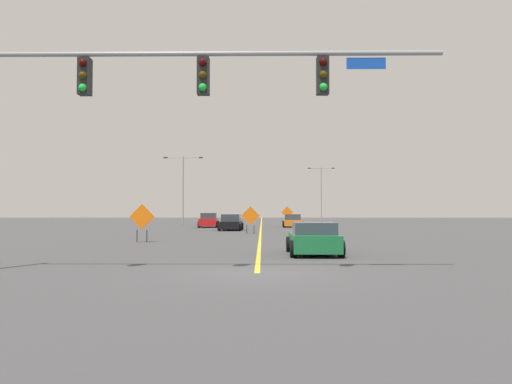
{
  "coord_description": "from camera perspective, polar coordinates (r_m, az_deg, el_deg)",
  "views": [
    {
      "loc": [
        0.14,
        -14.32,
        1.75
      ],
      "look_at": [
        -0.39,
        28.66,
        3.27
      ],
      "focal_mm": 36.01,
      "sensor_mm": 36.0,
      "label": 1
    }
  ],
  "objects": [
    {
      "name": "car_black_approaching",
      "position": [
        44.84,
        -2.79,
        -3.42
      ],
      "size": [
        2.06,
        4.22,
        1.39
      ],
      "color": "black",
      "rests_on": "ground"
    },
    {
      "name": "ground",
      "position": [
        14.43,
        0.13,
        -9.01
      ],
      "size": [
        211.71,
        211.71,
        0.0
      ],
      "primitive_type": "plane",
      "color": "#444447"
    },
    {
      "name": "construction_sign_median_near",
      "position": [
        59.32,
        3.48,
        -2.37
      ],
      "size": [
        1.38,
        0.18,
        2.19
      ],
      "color": "orange",
      "rests_on": "ground"
    },
    {
      "name": "street_lamp_near_right",
      "position": [
        80.38,
        7.26,
        0.32
      ],
      "size": [
        4.15,
        0.24,
        8.43
      ],
      "color": "gray",
      "rests_on": "ground"
    },
    {
      "name": "car_green_far",
      "position": [
        20.46,
        6.4,
        -5.2
      ],
      "size": [
        2.02,
        3.83,
        1.28
      ],
      "color": "#196B38",
      "rests_on": "ground"
    },
    {
      "name": "construction_sign_median_far",
      "position": [
        28.66,
        -12.54,
        -2.86
      ],
      "size": [
        1.4,
        0.12,
        2.1
      ],
      "color": "orange",
      "rests_on": "ground"
    },
    {
      "name": "traffic_signal_assembly",
      "position": [
        15.09,
        -12.76,
        10.87
      ],
      "size": [
        13.55,
        0.44,
        6.69
      ],
      "color": "gray",
      "rests_on": "ground"
    },
    {
      "name": "car_red_distant",
      "position": [
        52.8,
        -5.28,
        -3.18
      ],
      "size": [
        2.09,
        4.09,
        1.47
      ],
      "color": "red",
      "rests_on": "ground"
    },
    {
      "name": "road_centre_stripe",
      "position": [
        73.15,
        0.6,
        -3.4
      ],
      "size": [
        0.16,
        117.62,
        0.01
      ],
      "color": "yellow",
      "rests_on": "ground"
    },
    {
      "name": "construction_sign_right_shoulder",
      "position": [
        38.49,
        -0.63,
        -2.75
      ],
      "size": [
        1.4,
        0.1,
        2.04
      ],
      "color": "orange",
      "rests_on": "ground"
    },
    {
      "name": "car_orange_passing",
      "position": [
        53.25,
        4.06,
        -3.24
      ],
      "size": [
        2.05,
        4.15,
        1.33
      ],
      "color": "orange",
      "rests_on": "ground"
    },
    {
      "name": "street_lamp_mid_left",
      "position": [
        61.01,
        -8.1,
        0.94
      ],
      "size": [
        4.63,
        0.24,
        8.1
      ],
      "color": "gray",
      "rests_on": "ground"
    }
  ]
}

